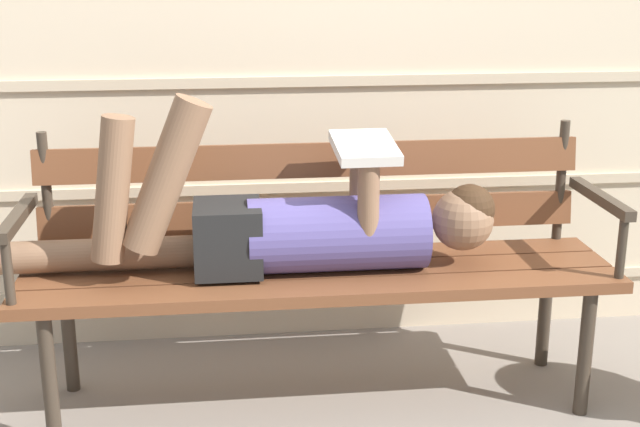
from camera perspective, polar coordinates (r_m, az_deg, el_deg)
The scene contains 4 objects.
ground_plane at distance 2.77m, azimuth 0.22°, elevation -13.07°, with size 12.00×12.00×0.00m, color gray.
house_siding at distance 3.07m, azimuth -1.24°, elevation 12.27°, with size 4.02×0.08×2.28m.
park_bench at distance 2.71m, azimuth -0.16°, elevation -2.38°, with size 1.81×0.45×0.85m.
reclining_person at distance 2.61m, azimuth -2.16°, elevation -0.73°, with size 1.73×0.26×0.56m.
Camera 1 is at (-0.29, -2.39, 1.38)m, focal length 48.77 mm.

